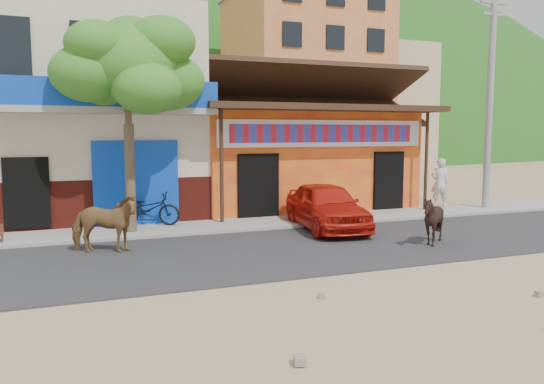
{
  "coord_description": "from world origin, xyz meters",
  "views": [
    {
      "loc": [
        -6.25,
        -9.27,
        2.88
      ],
      "look_at": [
        -1.46,
        3.0,
        1.4
      ],
      "focal_mm": 35.0,
      "sensor_mm": 36.0,
      "label": 1
    }
  ],
  "objects_px": {
    "pedestrian": "(440,183)",
    "utility_pole": "(490,98)",
    "cow_tan": "(104,224)",
    "tree": "(129,124)",
    "scooter": "(149,209)",
    "cow_dark": "(433,220)",
    "red_car": "(326,206)"
  },
  "relations": [
    {
      "from": "red_car",
      "to": "scooter",
      "type": "relative_size",
      "value": 2.16
    },
    {
      "from": "cow_dark",
      "to": "red_car",
      "type": "height_order",
      "value": "red_car"
    },
    {
      "from": "red_car",
      "to": "scooter",
      "type": "height_order",
      "value": "red_car"
    },
    {
      "from": "utility_pole",
      "to": "cow_dark",
      "type": "distance_m",
      "value": 8.08
    },
    {
      "from": "tree",
      "to": "utility_pole",
      "type": "bearing_deg",
      "value": 0.9
    },
    {
      "from": "utility_pole",
      "to": "pedestrian",
      "type": "height_order",
      "value": "utility_pole"
    },
    {
      "from": "cow_tan",
      "to": "utility_pole",
      "type": "bearing_deg",
      "value": -60.43
    },
    {
      "from": "cow_dark",
      "to": "red_car",
      "type": "distance_m",
      "value": 3.32
    },
    {
      "from": "utility_pole",
      "to": "cow_dark",
      "type": "height_order",
      "value": "utility_pole"
    },
    {
      "from": "utility_pole",
      "to": "red_car",
      "type": "relative_size",
      "value": 1.97
    },
    {
      "from": "cow_tan",
      "to": "pedestrian",
      "type": "bearing_deg",
      "value": -56.1
    },
    {
      "from": "cow_dark",
      "to": "pedestrian",
      "type": "distance_m",
      "value": 6.68
    },
    {
      "from": "utility_pole",
      "to": "scooter",
      "type": "bearing_deg",
      "value": 176.91
    },
    {
      "from": "tree",
      "to": "scooter",
      "type": "height_order",
      "value": "tree"
    },
    {
      "from": "utility_pole",
      "to": "red_car",
      "type": "distance_m",
      "value": 8.22
    },
    {
      "from": "red_car",
      "to": "utility_pole",
      "type": "bearing_deg",
      "value": 18.63
    },
    {
      "from": "pedestrian",
      "to": "utility_pole",
      "type": "bearing_deg",
      "value": -179.66
    },
    {
      "from": "cow_dark",
      "to": "utility_pole",
      "type": "bearing_deg",
      "value": 130.26
    },
    {
      "from": "pedestrian",
      "to": "tree",
      "type": "bearing_deg",
      "value": 29.56
    },
    {
      "from": "utility_pole",
      "to": "cow_tan",
      "type": "xyz_separation_m",
      "value": [
        -13.67,
        -2.31,
        -3.38
      ]
    },
    {
      "from": "utility_pole",
      "to": "pedestrian",
      "type": "bearing_deg",
      "value": 155.34
    },
    {
      "from": "cow_tan",
      "to": "scooter",
      "type": "height_order",
      "value": "cow_tan"
    },
    {
      "from": "cow_tan",
      "to": "pedestrian",
      "type": "xyz_separation_m",
      "value": [
        12.14,
        3.01,
        0.29
      ]
    },
    {
      "from": "scooter",
      "to": "utility_pole",
      "type": "bearing_deg",
      "value": -69.84
    },
    {
      "from": "cow_dark",
      "to": "tree",
      "type": "bearing_deg",
      "value": -117.87
    },
    {
      "from": "red_car",
      "to": "scooter",
      "type": "distance_m",
      "value": 5.29
    },
    {
      "from": "tree",
      "to": "cow_dark",
      "type": "bearing_deg",
      "value": -31.08
    },
    {
      "from": "utility_pole",
      "to": "pedestrian",
      "type": "relative_size",
      "value": 4.41
    },
    {
      "from": "tree",
      "to": "red_car",
      "type": "xyz_separation_m",
      "value": [
        5.45,
        -1.25,
        -2.39
      ]
    },
    {
      "from": "tree",
      "to": "pedestrian",
      "type": "bearing_deg",
      "value": 4.56
    },
    {
      "from": "scooter",
      "to": "pedestrian",
      "type": "relative_size",
      "value": 1.04
    },
    {
      "from": "red_car",
      "to": "tree",
      "type": "bearing_deg",
      "value": 174.48
    }
  ]
}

